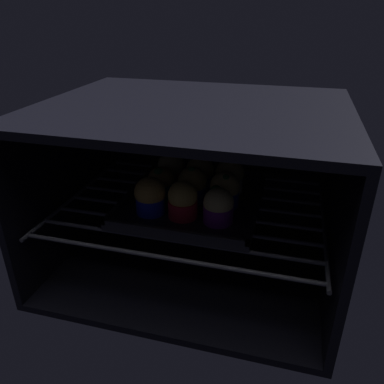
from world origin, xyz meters
TOP-DOWN VIEW (x-y plane):
  - oven_cavity at (0.00, 26.25)cm, footprint 59.00×47.00cm
  - oven_rack at (0.00, 22.00)cm, footprint 54.80×42.00cm
  - baking_tray at (0.00, 21.59)cm, footprint 28.03×28.03cm
  - muffin_row0_col0 at (-6.66, 14.69)cm, footprint 6.19×6.19cm
  - muffin_row0_col1 at (0.40, 14.76)cm, footprint 5.78×5.78cm
  - muffin_row0_col2 at (7.01, 14.69)cm, footprint 5.80×5.80cm
  - muffin_row1_col0 at (-6.92, 21.90)cm, footprint 5.78×5.78cm
  - muffin_row1_col1 at (0.01, 21.78)cm, footprint 6.09×6.09cm
  - muffin_row1_col2 at (7.01, 21.29)cm, footprint 6.13×6.13cm
  - muffin_row2_col0 at (-6.93, 28.94)cm, footprint 6.10×6.10cm
  - muffin_row2_col1 at (0.18, 28.52)cm, footprint 6.16×6.16cm
  - muffin_row2_col2 at (6.71, 28.37)cm, footprint 6.21×6.21cm

SIDE VIEW (x-z plane):
  - oven_rack at x=0.00cm, z-range 13.20..14.00cm
  - baking_tray at x=0.00cm, z-range 13.60..15.80cm
  - oven_cavity at x=0.00cm, z-range -1.50..35.50cm
  - muffin_row1_col0 at x=-6.92cm, z-range 14.89..21.86cm
  - muffin_row0_col2 at x=7.01cm, z-range 14.99..22.04cm
  - muffin_row0_col1 at x=0.40cm, z-range 14.98..22.46cm
  - muffin_row0_col0 at x=-6.66cm, z-range 14.99..22.53cm
  - muffin_row1_col2 at x=7.01cm, z-range 15.04..22.54cm
  - muffin_row1_col1 at x=0.01cm, z-range 14.88..22.70cm
  - muffin_row2_col1 at x=0.18cm, z-range 15.07..22.54cm
  - muffin_row2_col2 at x=6.71cm, z-range 15.11..22.79cm
  - muffin_row2_col0 at x=-6.93cm, z-range 14.86..23.06cm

